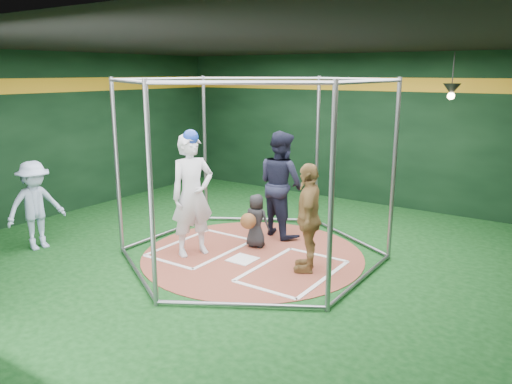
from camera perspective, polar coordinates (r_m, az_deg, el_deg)
The scene contains 12 objects.
room_shell at distance 8.22m, azimuth -0.36°, elevation 4.31°, with size 10.10×9.10×3.53m.
clay_disc at distance 8.67m, azimuth -0.38°, elevation -7.18°, with size 3.80×3.80×0.01m, color brown.
home_plate at distance 8.44m, azimuth -1.54°, elevation -7.69°, with size 0.43×0.43×0.01m, color white.
batter_box_left at distance 9.03m, azimuth -6.29°, elevation -6.33°, with size 1.17×1.77×0.01m.
batter_box_right at distance 8.00m, azimuth 4.27°, elevation -8.97°, with size 1.17×1.77×0.01m.
batting_cage at distance 8.26m, azimuth -0.39°, elevation 2.56°, with size 4.05×4.67×3.00m.
pendant_lamp_near at distance 10.55m, azimuth 21.45°, elevation 10.84°, with size 0.34×0.34×0.90m.
batter_figure at distance 8.46m, azimuth -7.29°, elevation -0.23°, with size 0.77×0.90×2.15m.
visitor_leopard at distance 7.80m, azimuth 6.01°, elevation -2.92°, with size 1.01×0.42×1.72m, color #B18A4C.
catcher_figure at distance 8.87m, azimuth -0.09°, elevation -3.30°, with size 0.51×0.58×0.97m.
umpire at distance 9.43m, azimuth 2.88°, elevation 0.94°, with size 0.98×0.76×2.01m, color black.
bystander_blue at distance 9.58m, azimuth -23.90°, elevation -1.42°, with size 1.02×0.59×1.58m, color #A8BADE.
Camera 1 is at (4.61, -6.67, 3.08)m, focal length 35.00 mm.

